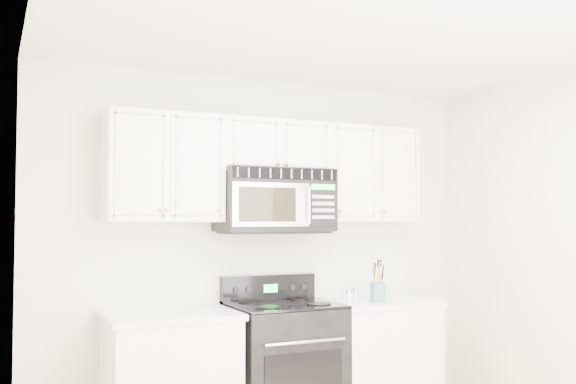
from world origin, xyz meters
TOP-DOWN VIEW (x-y plane):
  - room at (0.00, 0.00)m, footprint 3.51×3.51m
  - base_cabinet_right at (0.80, 1.44)m, footprint 0.86×0.65m
  - range at (0.03, 1.43)m, footprint 0.75×0.69m
  - upper_cabinets at (0.00, 1.58)m, footprint 2.44×0.37m
  - microwave at (0.00, 1.54)m, footprint 0.83×0.47m
  - utensil_crock at (0.75, 1.32)m, footprint 0.12×0.12m
  - shaker_salt at (0.50, 1.31)m, footprint 0.04×0.04m
  - shaker_pepper at (0.63, 1.43)m, footprint 0.04×0.04m

SIDE VIEW (x-z plane):
  - base_cabinet_right at x=0.80m, z-range -0.03..0.89m
  - range at x=0.03m, z-range -0.08..1.04m
  - shaker_pepper at x=0.63m, z-range 0.92..1.01m
  - shaker_salt at x=0.50m, z-range 0.92..1.02m
  - utensil_crock at x=0.75m, z-range 0.84..1.15m
  - room at x=0.00m, z-range 0.00..2.60m
  - microwave at x=0.00m, z-range 1.45..1.91m
  - upper_cabinets at x=0.00m, z-range 1.56..2.31m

